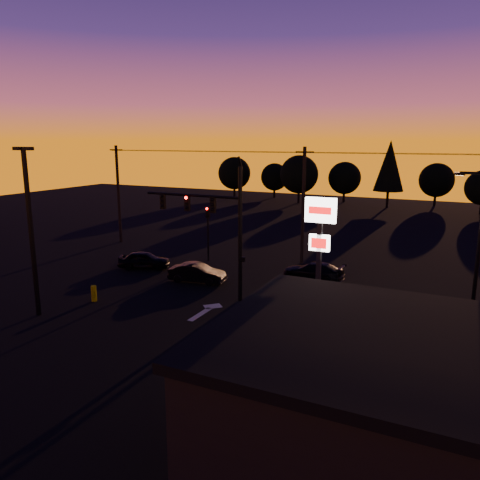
# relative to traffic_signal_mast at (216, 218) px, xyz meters

# --- Properties ---
(ground) EXTENTS (120.00, 120.00, 0.00)m
(ground) POSITION_rel_traffic_signal_mast_xyz_m (0.10, -3.99, -4.94)
(ground) COLOR black
(ground) RESTS_ON ground
(lane_arrow) EXTENTS (1.20, 3.10, 0.01)m
(lane_arrow) POSITION_rel_traffic_signal_mast_xyz_m (0.60, -2.33, -4.93)
(lane_arrow) COLOR beige
(lane_arrow) RESTS_ON ground
(traffic_signal_mast) EXTENTS (6.79, 0.52, 8.58)m
(traffic_signal_mast) POSITION_rel_traffic_signal_mast_xyz_m (0.00, 0.00, 0.00)
(traffic_signal_mast) COLOR black
(traffic_signal_mast) RESTS_ON ground
(secondary_signal) EXTENTS (0.30, 0.31, 4.35)m
(secondary_signal) POSITION_rel_traffic_signal_mast_xyz_m (-4.90, 7.49, -2.07)
(secondary_signal) COLOR black
(secondary_signal) RESTS_ON ground
(parking_lot_light) EXTENTS (1.25, 0.30, 9.14)m
(parking_lot_light) POSITION_rel_traffic_signal_mast_xyz_m (-7.40, -6.99, 0.33)
(parking_lot_light) COLOR black
(parking_lot_light) RESTS_ON ground
(pylon_sign) EXTENTS (1.50, 0.28, 6.80)m
(pylon_sign) POSITION_rel_traffic_signal_mast_xyz_m (7.10, -2.49, -0.02)
(pylon_sign) COLOR black
(pylon_sign) RESTS_ON ground
(streetlight) EXTENTS (1.55, 0.35, 8.00)m
(streetlight) POSITION_rel_traffic_signal_mast_xyz_m (14.01, 1.51, -0.52)
(streetlight) COLOR black
(streetlight) RESTS_ON ground
(utility_pole_0) EXTENTS (1.40, 0.26, 9.00)m
(utility_pole_0) POSITION_rel_traffic_signal_mast_xyz_m (-15.90, 10.01, -0.34)
(utility_pole_0) COLOR black
(utility_pole_0) RESTS_ON ground
(utility_pole_1) EXTENTS (1.40, 0.26, 9.00)m
(utility_pole_1) POSITION_rel_traffic_signal_mast_xyz_m (2.10, 10.01, -0.34)
(utility_pole_1) COLOR black
(utility_pole_1) RESTS_ON ground
(power_wires) EXTENTS (36.00, 1.22, 0.07)m
(power_wires) POSITION_rel_traffic_signal_mast_xyz_m (2.10, 10.01, 3.63)
(power_wires) COLOR black
(power_wires) RESTS_ON ground
(store_building) EXTENTS (12.40, 8.40, 4.25)m
(store_building) POSITION_rel_traffic_signal_mast_xyz_m (13.10, -11.49, -2.78)
(store_building) COLOR black
(store_building) RESTS_ON ground
(bollard) EXTENTS (0.32, 0.32, 0.96)m
(bollard) POSITION_rel_traffic_signal_mast_xyz_m (-6.26, -3.91, -4.46)
(bollard) COLOR #BBBA00
(bollard) RESTS_ON ground
(tree_0) EXTENTS (5.36, 5.36, 6.74)m
(tree_0) POSITION_rel_traffic_signal_mast_xyz_m (-21.90, 46.01, -0.88)
(tree_0) COLOR black
(tree_0) RESTS_ON ground
(tree_1) EXTENTS (4.54, 4.54, 5.71)m
(tree_1) POSITION_rel_traffic_signal_mast_xyz_m (-15.90, 49.01, -1.50)
(tree_1) COLOR black
(tree_1) RESTS_ON ground
(tree_2) EXTENTS (5.77, 5.78, 7.26)m
(tree_2) POSITION_rel_traffic_signal_mast_xyz_m (-9.90, 44.01, -0.57)
(tree_2) COLOR black
(tree_2) RESTS_ON ground
(tree_3) EXTENTS (4.95, 4.95, 6.22)m
(tree_3) POSITION_rel_traffic_signal_mast_xyz_m (-3.90, 48.01, -1.19)
(tree_3) COLOR black
(tree_3) RESTS_ON ground
(tree_4) EXTENTS (4.18, 4.18, 9.50)m
(tree_4) POSITION_rel_traffic_signal_mast_xyz_m (3.10, 45.01, 0.99)
(tree_4) COLOR black
(tree_4) RESTS_ON ground
(tree_5) EXTENTS (4.95, 4.95, 6.22)m
(tree_5) POSITION_rel_traffic_signal_mast_xyz_m (9.10, 50.01, -1.19)
(tree_5) COLOR black
(tree_5) RESTS_ON ground
(car_left) EXTENTS (4.11, 2.92, 1.30)m
(car_left) POSITION_rel_traffic_signal_mast_xyz_m (-8.08, 3.38, -4.29)
(car_left) COLOR black
(car_left) RESTS_ON ground
(car_mid) EXTENTS (4.04, 1.93, 1.28)m
(car_mid) POSITION_rel_traffic_signal_mast_xyz_m (-2.69, 2.13, -4.30)
(car_mid) COLOR black
(car_mid) RESTS_ON ground
(car_right) EXTENTS (4.35, 1.97, 1.24)m
(car_right) POSITION_rel_traffic_signal_mast_xyz_m (4.24, 6.10, -4.32)
(car_right) COLOR black
(car_right) RESTS_ON ground
(suv_parked) EXTENTS (3.02, 5.44, 1.44)m
(suv_parked) POSITION_rel_traffic_signal_mast_xyz_m (9.67, -7.87, -4.22)
(suv_parked) COLOR black
(suv_parked) RESTS_ON ground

